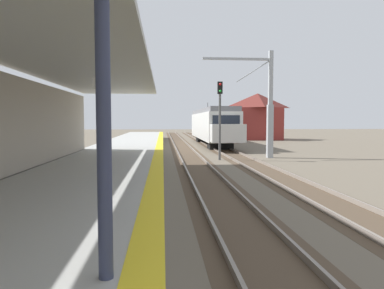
{
  "coord_description": "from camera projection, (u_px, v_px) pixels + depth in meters",
  "views": [
    {
      "loc": [
        -0.02,
        0.08,
        2.63
      ],
      "look_at": [
        0.63,
        8.08,
        2.1
      ],
      "focal_mm": 33.88,
      "sensor_mm": 36.0,
      "label": 1
    }
  ],
  "objects": [
    {
      "name": "catenary_pylon_far_side",
      "position": [
        266.0,
        107.0,
        25.44
      ],
      "size": [
        5.0,
        0.4,
        7.5
      ],
      "color": "#9EA3A8",
      "rests_on": "ground"
    },
    {
      "name": "approaching_train",
      "position": [
        212.0,
        125.0,
        39.04
      ],
      "size": [
        2.93,
        19.6,
        4.76
      ],
      "color": "silver",
      "rests_on": "ground"
    },
    {
      "name": "distant_trackside_house",
      "position": [
        257.0,
        116.0,
        50.26
      ],
      "size": [
        6.6,
        5.28,
        6.4
      ],
      "color": "maroon",
      "rests_on": "ground"
    },
    {
      "name": "station_platform",
      "position": [
        106.0,
        171.0,
        15.78
      ],
      "size": [
        5.0,
        80.0,
        0.91
      ],
      "color": "#A8A8A3",
      "rests_on": "ground"
    },
    {
      "name": "track_pair_nearest_platform",
      "position": [
        198.0,
        167.0,
        20.14
      ],
      "size": [
        2.34,
        120.0,
        0.16
      ],
      "color": "#4C3D2D",
      "rests_on": "ground"
    },
    {
      "name": "track_pair_middle",
      "position": [
        258.0,
        166.0,
        20.41
      ],
      "size": [
        2.34,
        120.0,
        0.16
      ],
      "color": "#4C3D2D",
      "rests_on": "ground"
    },
    {
      "name": "rail_signal_post",
      "position": [
        220.0,
        112.0,
        24.03
      ],
      "size": [
        0.32,
        0.34,
        5.2
      ],
      "color": "#4C4C4C",
      "rests_on": "ground"
    },
    {
      "name": "station_building_with_canopy",
      "position": [
        10.0,
        120.0,
        10.13
      ],
      "size": [
        4.85,
        24.0,
        4.43
      ],
      "color": "#4C4C4C",
      "rests_on": "ground"
    }
  ]
}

